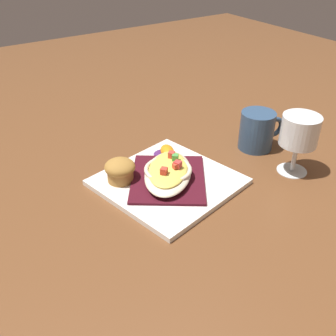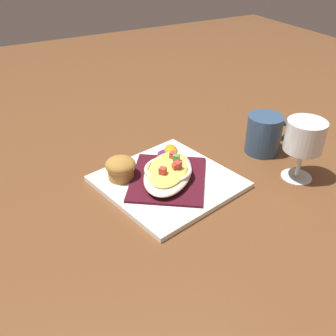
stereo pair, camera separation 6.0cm
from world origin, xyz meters
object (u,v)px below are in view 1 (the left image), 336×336
at_px(square_plate, 168,182).
at_px(gratin_dish, 168,171).
at_px(coffee_mug, 257,132).
at_px(stemmed_glass, 299,134).
at_px(orange_garnish, 166,152).
at_px(muffin, 120,170).

xyz_separation_m(square_plate, gratin_dish, (-0.00, -0.00, 0.03)).
relative_size(coffee_mug, stemmed_glass, 0.85).
xyz_separation_m(square_plate, orange_garnish, (-0.05, -0.09, 0.02)).
relative_size(square_plate, muffin, 3.98).
distance_m(muffin, stemmed_glass, 0.39).
bearing_deg(square_plate, coffee_mug, -177.36).
distance_m(square_plate, orange_garnish, 0.10).
bearing_deg(muffin, coffee_mug, 173.23).
relative_size(gratin_dish, stemmed_glass, 1.44).
bearing_deg(muffin, orange_garnish, -166.79).
xyz_separation_m(muffin, stemmed_glass, (-0.35, 0.17, 0.06)).
bearing_deg(muffin, stemmed_glass, 154.23).
relative_size(gratin_dish, coffee_mug, 1.69).
relative_size(square_plate, gratin_dish, 1.32).
bearing_deg(muffin, gratin_dish, 147.28).
bearing_deg(coffee_mug, muffin, -6.77).
bearing_deg(square_plate, orange_garnish, -121.63).
height_order(square_plate, coffee_mug, coffee_mug).
height_order(square_plate, muffin, muffin).
distance_m(gratin_dish, orange_garnish, 0.10).
xyz_separation_m(square_plate, stemmed_glass, (-0.26, 0.11, 0.09)).
height_order(orange_garnish, coffee_mug, coffee_mug).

